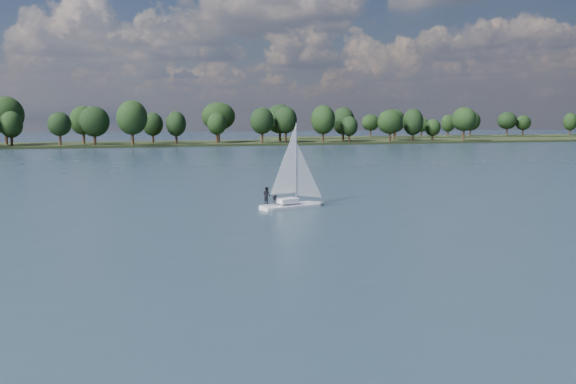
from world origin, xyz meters
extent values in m
plane|color=#233342|center=(0.00, 100.00, 0.00)|extent=(700.00, 700.00, 0.00)
cube|color=black|center=(0.00, 212.00, 0.00)|extent=(660.00, 40.00, 1.50)
cube|color=black|center=(160.00, 260.00, 0.00)|extent=(220.00, 30.00, 1.40)
cube|color=silver|center=(-11.99, 44.18, 0.00)|extent=(7.10, 3.80, 0.81)
cube|color=silver|center=(-11.99, 44.18, 0.81)|extent=(2.28, 1.74, 0.50)
cylinder|color=silver|center=(-11.99, 44.18, 4.58)|extent=(0.12, 0.12, 8.05)
imported|color=black|center=(-13.69, 44.37, 1.42)|extent=(0.56, 0.72, 1.74)
imported|color=black|center=(-14.66, 43.97, 1.42)|extent=(0.93, 1.03, 1.74)
camera|label=1|loc=(-32.67, -16.98, 8.99)|focal=40.00mm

